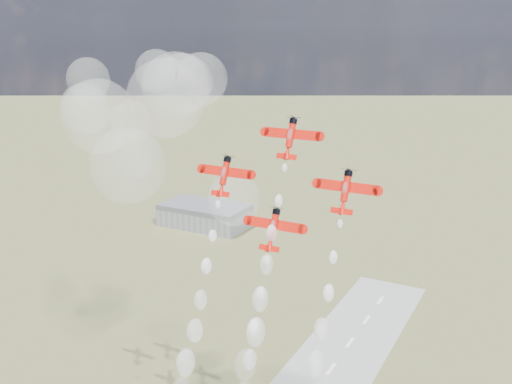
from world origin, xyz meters
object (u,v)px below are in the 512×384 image
object	(u,v)px
plane_left	(224,175)
plane_right	(345,191)
plane_lead	(290,138)
hangar	(205,215)
plane_slot	(273,229)

from	to	relation	value
plane_left	plane_right	size ratio (longest dim) A/B	1.00
plane_lead	plane_left	xyz separation A→B (m)	(-13.63, -3.88, -8.72)
plane_lead	hangar	bearing A→B (deg)	127.30
hangar	plane_left	size ratio (longest dim) A/B	4.01
plane_lead	plane_right	bearing A→B (deg)	-15.89
plane_right	plane_lead	bearing A→B (deg)	164.11
hangar	plane_slot	world-z (taller)	plane_slot
plane_slot	plane_lead	bearing A→B (deg)	90.00
hangar	plane_lead	size ratio (longest dim) A/B	4.01
hangar	plane_lead	xyz separation A→B (m)	(130.95, -171.87, 85.23)
plane_right	plane_slot	world-z (taller)	plane_right
hangar	plane_slot	size ratio (longest dim) A/B	4.01
plane_lead	plane_right	size ratio (longest dim) A/B	1.00
plane_lead	plane_left	distance (m)	16.64
hangar	plane_right	xyz separation A→B (m)	(144.58, -175.75, 76.51)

